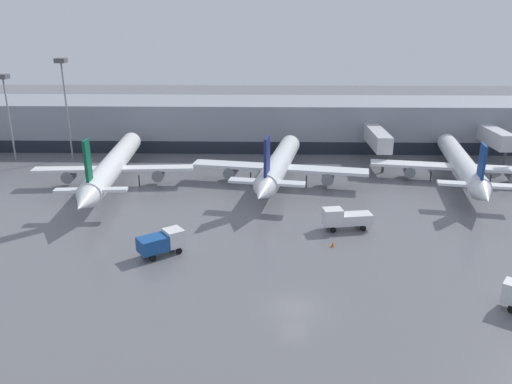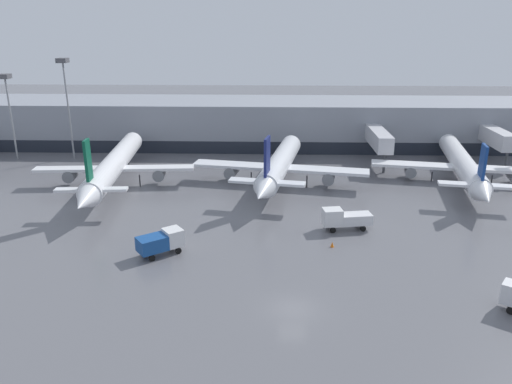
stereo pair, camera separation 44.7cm
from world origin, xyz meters
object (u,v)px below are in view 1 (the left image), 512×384
at_px(traffic_cone_1, 333,244).
at_px(apron_light_mast_2, 5,91).
at_px(parked_jet_2, 461,164).
at_px(parked_jet_0, 279,164).
at_px(service_truck_0, 345,218).
at_px(service_truck_3, 162,242).
at_px(parked_jet_3, 113,165).
at_px(apron_light_mast_6, 63,80).

xyz_separation_m(traffic_cone_1, apron_light_mast_2, (-53.80, 36.16, 12.08)).
distance_m(parked_jet_2, traffic_cone_1, 33.86).
bearing_deg(traffic_cone_1, apron_light_mast_2, 146.09).
bearing_deg(parked_jet_0, traffic_cone_1, -155.56).
bearing_deg(service_truck_0, apron_light_mast_2, -38.34).
bearing_deg(parked_jet_2, service_truck_0, 142.82).
bearing_deg(apron_light_mast_2, service_truck_3, -47.84).
bearing_deg(parked_jet_3, service_truck_3, -157.23).
relative_size(parked_jet_2, service_truck_0, 5.78).
bearing_deg(parked_jet_2, service_truck_3, 132.67).
bearing_deg(service_truck_3, apron_light_mast_2, 95.87).
xyz_separation_m(parked_jet_2, apron_light_mast_6, (-66.59, 12.38, 11.36)).
bearing_deg(apron_light_mast_2, parked_jet_0, -15.97).
distance_m(service_truck_0, service_truck_3, 22.21).
distance_m(parked_jet_3, service_truck_0, 36.87).
distance_m(parked_jet_2, service_truck_3, 49.92).
bearing_deg(service_truck_0, traffic_cone_1, 59.21).
relative_size(service_truck_0, traffic_cone_1, 10.19).
relative_size(parked_jet_2, apron_light_mast_2, 2.34).
xyz_separation_m(parked_jet_3, traffic_cone_1, (31.05, -21.31, -3.00)).
xyz_separation_m(apron_light_mast_2, apron_light_mast_6, (10.24, 0.90, 1.86)).
bearing_deg(apron_light_mast_6, service_truck_0, -35.04).
bearing_deg(service_truck_0, apron_light_mast_6, -44.28).
bearing_deg(parked_jet_3, apron_light_mast_6, 34.10).
bearing_deg(service_truck_3, parked_jet_2, -3.47).
bearing_deg(parked_jet_2, apron_light_mast_6, 89.31).
relative_size(parked_jet_2, apron_light_mast_6, 1.99).
bearing_deg(parked_jet_0, apron_light_mast_6, 79.00).
relative_size(parked_jet_3, apron_light_mast_2, 2.49).
height_order(service_truck_3, traffic_cone_1, service_truck_3).
distance_m(parked_jet_2, parked_jet_3, 54.18).
distance_m(parked_jet_0, traffic_cone_1, 23.30).
distance_m(parked_jet_2, apron_light_mast_2, 78.26).
distance_m(parked_jet_2, service_truck_0, 28.76).
relative_size(parked_jet_0, apron_light_mast_2, 2.14).
distance_m(parked_jet_0, parked_jet_2, 28.82).
bearing_deg(service_truck_0, parked_jet_3, -35.37).
height_order(parked_jet_2, apron_light_mast_2, apron_light_mast_2).
bearing_deg(parked_jet_3, traffic_cone_1, -128.84).
height_order(parked_jet_3, service_truck_3, parked_jet_3).
bearing_deg(service_truck_3, apron_light_mast_6, 85.72).
bearing_deg(service_truck_0, parked_jet_0, -75.23).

